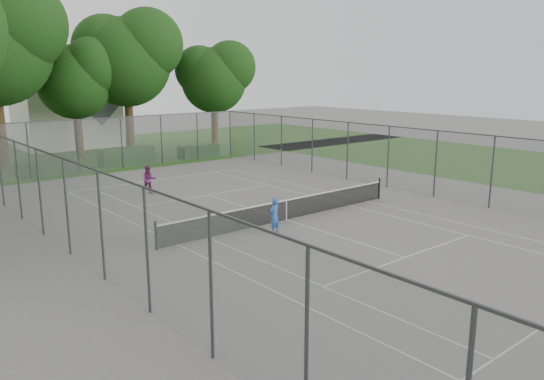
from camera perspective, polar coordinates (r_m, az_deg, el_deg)
ground at (r=23.61m, az=1.55°, el=-3.25°), size 120.00×120.00×0.00m
grass_far at (r=46.06m, az=-20.32°, el=3.70°), size 60.00×20.00×0.00m
grass_right at (r=41.25m, az=25.24°, el=2.34°), size 16.00×40.00×0.00m
court_markings at (r=23.61m, az=1.55°, el=-3.23°), size 11.03×23.83×0.01m
tennis_net at (r=23.48m, az=1.56°, el=-2.05°), size 12.87×0.10×1.10m
perimeter_fence at (r=23.19m, az=1.58°, el=1.06°), size 18.08×34.08×3.52m
tree_far_midleft at (r=42.68m, az=-20.39°, el=11.43°), size 6.28×5.74×9.03m
tree_far_midright at (r=43.78m, az=-15.30°, el=13.87°), size 7.90×7.21×11.36m
tree_far_right at (r=46.13m, az=-6.15°, el=12.21°), size 6.34×5.79×9.12m
hedge_left at (r=36.92m, az=-22.91°, el=2.26°), size 3.89×1.17×0.97m
hedge_mid at (r=39.30m, az=-15.33°, el=3.55°), size 3.89×1.11×1.22m
hedge_right at (r=41.65m, az=-7.88°, el=4.16°), size 3.15×1.15×0.94m
house at (r=50.37m, az=-21.31°, el=8.86°), size 7.94×6.15×9.88m
girl_player at (r=21.47m, az=0.26°, el=-2.79°), size 0.61×0.47×1.48m
woman_player at (r=29.24m, az=-13.10°, el=1.06°), size 0.90×0.79×1.55m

